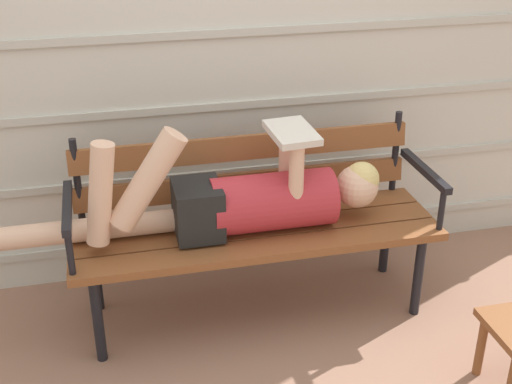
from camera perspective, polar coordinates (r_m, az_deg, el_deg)
name	(u,v)px	position (r m, az deg, el deg)	size (l,w,h in m)	color
ground_plane	(259,317)	(3.21, 0.23, -10.36)	(12.00, 12.00, 0.00)	#936B56
house_siding	(231,31)	(3.19, -2.05, 13.26)	(4.08, 0.08, 2.40)	beige
park_bench	(252,214)	(3.06, -0.30, -1.82)	(1.62, 0.50, 0.84)	brown
reclining_person	(239,199)	(2.93, -1.42, -0.60)	(1.73, 0.27, 0.53)	#B72D38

